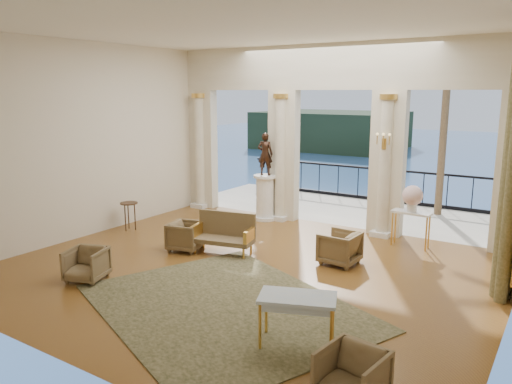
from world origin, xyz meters
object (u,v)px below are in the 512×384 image
Objects in this scene: armchair_a at (86,263)px; console_table at (411,218)px; armchair_c at (339,246)px; settee at (224,233)px; game_table at (298,301)px; armchair_d at (186,235)px; armchair_b at (352,374)px; pedestal at (265,198)px; side_table at (129,206)px; statue at (265,154)px.

console_table is at bearing 30.77° from armchair_a.
settee is at bearing -72.08° from armchair_c.
game_table is at bearing -19.43° from armchair_a.
armchair_a is 0.97× the size of armchair_d.
armchair_a is 0.98× the size of armchair_b.
settee is at bearing -75.08° from pedestal.
armchair_c is at bearing 2.75° from settee.
console_table is at bearing 21.28° from side_table.
armchair_c is 0.63× the size of game_table.
armchair_a is 0.60× the size of statue.
statue is at bearing 104.09° from game_table.
armchair_b is 4.55m from armchair_c.
statue reaches higher than console_table.
pedestal is 3.97m from console_table.
armchair_d reaches higher than armchair_b.
pedestal is (-0.76, 2.84, 0.15)m from settee.
armchair_d is 0.59× the size of game_table.
armchair_a is 6.78m from console_table.
armchair_d is 0.62× the size of statue.
pedestal is at bearing 66.64° from armchair_a.
side_table reaches higher than armchair_b.
armchair_d reaches higher than armchair_a.
statue is at bearing -15.12° from armchair_d.
armchair_d is at bearing 74.19° from statue.
console_table is at bearing 158.17° from armchair_c.
game_table is (-1.11, 0.80, 0.29)m from armchair_b.
armchair_b is (5.42, -0.80, 0.01)m from armchair_a.
settee reaches higher than side_table.
armchair_a is 5.70m from statue.
game_table is (3.18, -2.66, 0.21)m from settee.
armchair_d is at bearing 128.13° from game_table.
game_table is (4.31, 0.00, 0.30)m from armchair_a.
settee is 3.23m from statue.
armchair_b is at bearing -26.18° from side_table.
pedestal is at bearing 104.09° from game_table.
console_table reaches higher than armchair_a.
console_table reaches higher than side_table.
armchair_b is 0.59× the size of game_table.
statue is (-3.94, 5.50, 1.13)m from game_table.
armchair_c is 0.85× the size of console_table.
armchair_a is 5.48m from armchair_b.
settee is at bearing 89.57° from statue.
pedestal is at bearing -15.12° from armchair_d.
armchair_d is (0.35, 2.32, 0.01)m from armchair_a.
armchair_c is (3.48, 3.31, 0.03)m from armchair_a.
side_table is at bearing 63.53° from armchair_d.
pedestal is (0.38, 5.50, 0.25)m from armchair_a.
armchair_c reaches higher than game_table.
game_table is 1.04× the size of statue.
armchair_a is at bearing 70.73° from statue.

